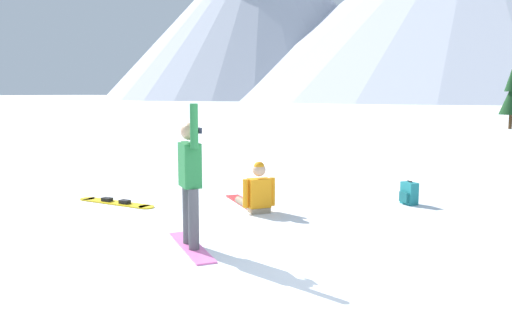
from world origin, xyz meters
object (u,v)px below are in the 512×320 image
at_px(snowboarder_midground, 256,193).
at_px(snowboarder_foreground, 190,180).
at_px(loose_snowboard_near_left, 116,202).
at_px(backpack_teal, 409,194).
at_px(pine_tree_young, 512,93).

bearing_deg(snowboarder_midground, snowboarder_foreground, -85.90).
height_order(snowboarder_midground, loose_snowboard_near_left, snowboarder_midground).
bearing_deg(backpack_teal, snowboarder_foreground, -118.42).
bearing_deg(pine_tree_young, backpack_teal, -94.78).
distance_m(snowboarder_foreground, pine_tree_young, 29.14).
height_order(loose_snowboard_near_left, pine_tree_young, pine_tree_young).
height_order(snowboarder_midground, pine_tree_young, pine_tree_young).
bearing_deg(snowboarder_midground, loose_snowboard_near_left, -166.59).
height_order(snowboarder_foreground, loose_snowboard_near_left, snowboarder_foreground).
height_order(loose_snowboard_near_left, backpack_teal, backpack_teal).
distance_m(loose_snowboard_near_left, backpack_teal, 5.82).
bearing_deg(loose_snowboard_near_left, backpack_teal, 25.02).
distance_m(loose_snowboard_near_left, pine_tree_young, 28.03).
relative_size(snowboarder_foreground, loose_snowboard_near_left, 1.09).
xyz_separation_m(snowboarder_foreground, pine_tree_young, (4.37, 28.79, 1.20)).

